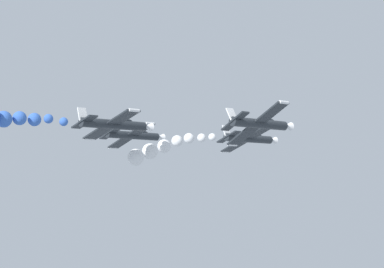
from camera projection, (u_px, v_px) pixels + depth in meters
name	position (u px, v px, depth m)	size (l,w,h in m)	color
airplane_lead	(249.00, 138.00, 99.10)	(9.09, 10.35, 3.65)	#23282D
smoke_trail_lead	(160.00, 149.00, 88.22)	(2.31, 14.14, 4.61)	white
airplane_left_inner	(134.00, 135.00, 101.05)	(9.15, 10.35, 3.52)	#23282D
airplane_right_inner	(260.00, 124.00, 81.95)	(8.57, 10.35, 4.88)	#23282D
airplane_left_outer	(115.00, 124.00, 81.94)	(9.24, 10.35, 3.39)	#23282D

